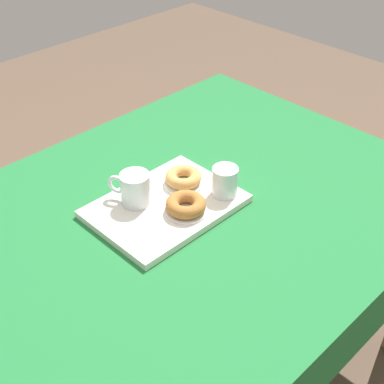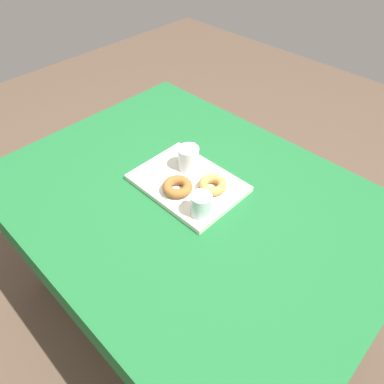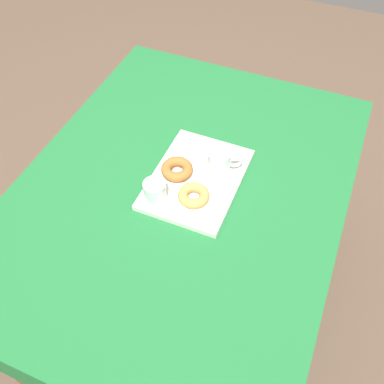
{
  "view_description": "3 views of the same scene",
  "coord_description": "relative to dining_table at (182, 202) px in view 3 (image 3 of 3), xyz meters",
  "views": [
    {
      "loc": [
        -0.83,
        -0.86,
        1.69
      ],
      "look_at": [
        0.03,
        0.01,
        0.8
      ],
      "focal_mm": 51.22,
      "sensor_mm": 36.0,
      "label": 1
    },
    {
      "loc": [
        0.65,
        -0.65,
        1.68
      ],
      "look_at": [
        0.01,
        0.0,
        0.79
      ],
      "focal_mm": 33.0,
      "sensor_mm": 36.0,
      "label": 2
    },
    {
      "loc": [
        0.87,
        0.4,
        1.9
      ],
      "look_at": [
        0.03,
        0.05,
        0.79
      ],
      "focal_mm": 40.87,
      "sensor_mm": 36.0,
      "label": 3
    }
  ],
  "objects": [
    {
      "name": "sugar_donut_right",
      "position": [
        -0.03,
        -0.03,
        0.13
      ],
      "size": [
        0.11,
        0.11,
        0.04
      ],
      "primitive_type": "torus",
      "color": "#A3662D",
      "rests_on": "donut_plate_right"
    },
    {
      "name": "donut_plate_right",
      "position": [
        -0.03,
        -0.03,
        0.11
      ],
      "size": [
        0.12,
        0.12,
        0.01
      ],
      "primitive_type": "cylinder",
      "color": "white",
      "rests_on": "serving_tray"
    },
    {
      "name": "ground_plane",
      "position": [
        0.0,
        0.0,
        -0.68
      ],
      "size": [
        6.0,
        6.0,
        0.0
      ],
      "primitive_type": "plane",
      "color": "brown"
    },
    {
      "name": "sugar_donut_left",
      "position": [
        0.05,
        0.07,
        0.13
      ],
      "size": [
        0.1,
        0.1,
        0.03
      ],
      "primitive_type": "torus",
      "color": "tan",
      "rests_on": "donut_plate_left"
    },
    {
      "name": "tea_mug_left",
      "position": [
        -0.1,
        0.1,
        0.15
      ],
      "size": [
        0.08,
        0.12,
        0.09
      ],
      "color": "white",
      "rests_on": "serving_tray"
    },
    {
      "name": "dining_table",
      "position": [
        0.0,
        0.0,
        0.0
      ],
      "size": [
        1.43,
        1.08,
        0.76
      ],
      "color": "#1E6B33",
      "rests_on": "ground"
    },
    {
      "name": "serving_tray",
      "position": [
        -0.05,
        0.04,
        0.09
      ],
      "size": [
        0.4,
        0.29,
        0.02
      ],
      "primitive_type": "cube",
      "color": "silver",
      "rests_on": "dining_table"
    },
    {
      "name": "donut_plate_left",
      "position": [
        0.05,
        0.07,
        0.11
      ],
      "size": [
        0.12,
        0.12,
        0.01
      ],
      "primitive_type": "cylinder",
      "color": "white",
      "rests_on": "serving_tray"
    },
    {
      "name": "water_glass_near",
      "position": [
        0.1,
        -0.05,
        0.14
      ],
      "size": [
        0.07,
        0.07,
        0.08
      ],
      "color": "white",
      "rests_on": "serving_tray"
    }
  ]
}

